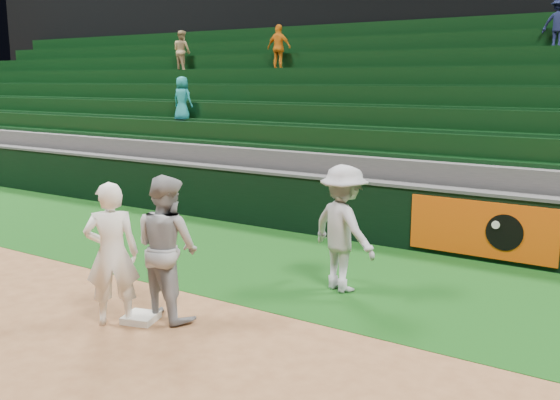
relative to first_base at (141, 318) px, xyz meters
The scene contains 8 objects.
ground 0.31m from the first_base, 85.06° to the left, with size 70.00×70.00×0.00m, color brown.
foul_grass 3.31m from the first_base, 89.54° to the left, with size 36.00×4.20×0.01m, color #0E380F.
first_base is the anchor object (origin of this frame).
first_baseman 0.97m from the first_base, 135.47° to the right, with size 0.70×0.46×1.92m, color white.
baserunner 1.02m from the first_base, 59.14° to the left, with size 0.96×0.75×1.97m, color #94979E.
base_coach 3.25m from the first_base, 57.27° to the left, with size 1.25×0.72×1.94m, color #A4A6B2.
field_wall 5.54m from the first_base, 89.45° to the left, with size 36.00×0.45×1.25m.
stadium_seating 9.42m from the first_base, 89.85° to the left, with size 36.00×5.95×5.07m.
Camera 1 is at (5.90, -5.91, 3.20)m, focal length 40.00 mm.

